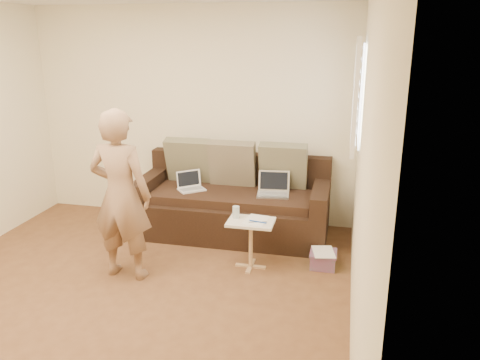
# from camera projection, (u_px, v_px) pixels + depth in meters

# --- Properties ---
(floor) EXTENTS (4.50, 4.50, 0.00)m
(floor) POSITION_uv_depth(u_px,v_px,m) (115.00, 306.00, 4.18)
(floor) COLOR brown
(floor) RESTS_ON ground
(wall_back) EXTENTS (4.00, 0.00, 4.00)m
(wall_back) POSITION_uv_depth(u_px,v_px,m) (192.00, 116.00, 5.90)
(wall_back) COLOR #F1E6BD
(wall_back) RESTS_ON ground
(wall_right) EXTENTS (0.00, 4.50, 4.50)m
(wall_right) POSITION_uv_depth(u_px,v_px,m) (362.00, 177.00, 3.38)
(wall_right) COLOR #F1E6BD
(wall_right) RESTS_ON ground
(window_blinds) EXTENTS (0.12, 0.88, 1.08)m
(window_blinds) POSITION_uv_depth(u_px,v_px,m) (358.00, 94.00, 4.67)
(window_blinds) COLOR white
(window_blinds) RESTS_ON wall_right
(sofa) EXTENTS (2.20, 0.95, 0.85)m
(sofa) POSITION_uv_depth(u_px,v_px,m) (232.00, 199.00, 5.58)
(sofa) COLOR black
(sofa) RESTS_ON ground
(pillow_left) EXTENTS (0.55, 0.29, 0.57)m
(pillow_left) POSITION_uv_depth(u_px,v_px,m) (189.00, 160.00, 5.83)
(pillow_left) COLOR #646149
(pillow_left) RESTS_ON sofa
(pillow_mid) EXTENTS (0.55, 0.27, 0.57)m
(pillow_mid) POSITION_uv_depth(u_px,v_px,m) (232.00, 164.00, 5.68)
(pillow_mid) COLOR brown
(pillow_mid) RESTS_ON sofa
(pillow_right) EXTENTS (0.55, 0.28, 0.57)m
(pillow_right) POSITION_uv_depth(u_px,v_px,m) (283.00, 166.00, 5.58)
(pillow_right) COLOR #646149
(pillow_right) RESTS_ON sofa
(laptop_silver) EXTENTS (0.38, 0.29, 0.24)m
(laptop_silver) POSITION_uv_depth(u_px,v_px,m) (273.00, 195.00, 5.41)
(laptop_silver) COLOR #B7BABC
(laptop_silver) RESTS_ON sofa
(laptop_white) EXTENTS (0.36, 0.35, 0.21)m
(laptop_white) POSITION_uv_depth(u_px,v_px,m) (192.00, 190.00, 5.59)
(laptop_white) COLOR white
(laptop_white) RESTS_ON sofa
(person) EXTENTS (0.61, 0.43, 1.64)m
(person) POSITION_uv_depth(u_px,v_px,m) (121.00, 195.00, 4.48)
(person) COLOR #88664A
(person) RESTS_ON ground
(side_table) EXTENTS (0.46, 0.32, 0.50)m
(side_table) POSITION_uv_depth(u_px,v_px,m) (251.00, 244.00, 4.80)
(side_table) COLOR silver
(side_table) RESTS_ON ground
(drinking_glass) EXTENTS (0.07, 0.07, 0.12)m
(drinking_glass) POSITION_uv_depth(u_px,v_px,m) (236.00, 212.00, 4.79)
(drinking_glass) COLOR silver
(drinking_glass) RESTS_ON side_table
(scissors) EXTENTS (0.19, 0.13, 0.02)m
(scissors) POSITION_uv_depth(u_px,v_px,m) (258.00, 222.00, 4.68)
(scissors) COLOR silver
(scissors) RESTS_ON side_table
(paper_on_table) EXTENTS (0.25, 0.33, 0.00)m
(paper_on_table) POSITION_uv_depth(u_px,v_px,m) (256.00, 220.00, 4.74)
(paper_on_table) COLOR white
(paper_on_table) RESTS_ON side_table
(striped_box) EXTENTS (0.27, 0.27, 0.17)m
(striped_box) POSITION_uv_depth(u_px,v_px,m) (323.00, 259.00, 4.85)
(striped_box) COLOR #BE1C79
(striped_box) RESTS_ON ground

